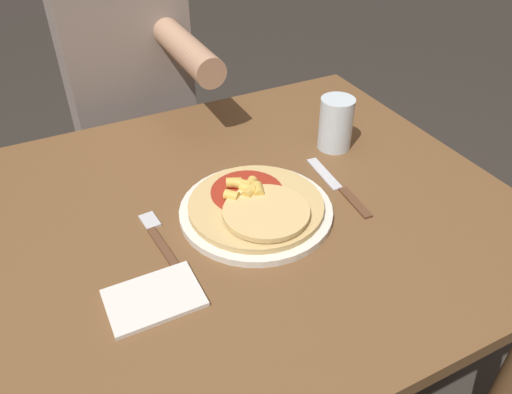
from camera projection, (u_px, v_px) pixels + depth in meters
The scene contains 8 objects.
dining_table at pixel (242, 250), 1.03m from camera, with size 1.04×0.89×0.73m.
plate at pixel (256, 211), 0.94m from camera, with size 0.29×0.29×0.01m.
pizza at pixel (257, 205), 0.93m from camera, with size 0.25×0.25×0.04m.
fork at pixel (158, 237), 0.89m from camera, with size 0.03×0.18×0.00m.
knife at pixel (339, 187), 1.01m from camera, with size 0.03×0.22×0.00m.
drinking_glass at pixel (336, 123), 1.10m from camera, with size 0.08×0.08×0.12m.
napkin at pixel (154, 298), 0.77m from camera, with size 0.15×0.10×0.01m.
person_diner at pixel (130, 87), 1.42m from camera, with size 0.32×0.52×1.23m.
Camera 1 is at (-0.31, -0.69, 1.33)m, focal length 35.00 mm.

